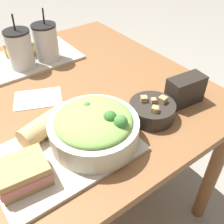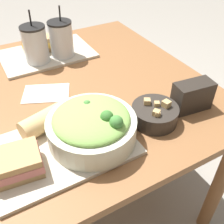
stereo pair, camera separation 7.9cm
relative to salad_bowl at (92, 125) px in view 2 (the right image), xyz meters
The scene contains 13 objects.
ground_plane 0.83m from the salad_bowl, 89.94° to the left, with size 12.00×12.00×0.00m, color gray.
dining_table 0.34m from the salad_bowl, 89.94° to the left, with size 1.13×1.04×0.71m.
tray_near 0.11m from the salad_bowl, behind, with size 0.41×0.27×0.01m.
tray_far 0.61m from the salad_bowl, 84.64° to the left, with size 0.41×0.27×0.01m.
salad_bowl is the anchor object (origin of this frame).
soup_bowl 0.22m from the salad_bowl, ahead, with size 0.15×0.15×0.08m.
sandwich_near 0.23m from the salad_bowl, behind, with size 0.14×0.12×0.06m.
baguette_near 0.15m from the salad_bowl, 130.33° to the left, with size 0.19×0.11×0.06m.
sandwich_far 0.64m from the salad_bowl, 86.52° to the left, with size 0.15×0.14×0.06m.
drink_cup_dark 0.55m from the salad_bowl, 90.30° to the left, with size 0.10×0.10×0.22m.
drink_cup_red 0.56m from the salad_bowl, 78.00° to the left, with size 0.10×0.10×0.22m.
chip_bag 0.37m from the salad_bowl, ahead, with size 0.14×0.08×0.10m.
napkin_folded 0.32m from the salad_bowl, 98.37° to the left, with size 0.20×0.18×0.00m.
Camera 2 is at (-0.22, -0.82, 1.28)m, focal length 42.00 mm.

